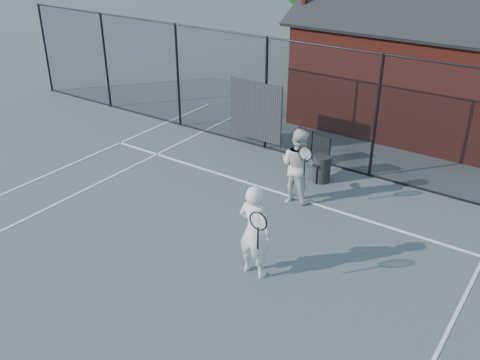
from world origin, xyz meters
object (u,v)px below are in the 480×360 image
Objects in this scene: clubhouse at (413,71)px; player_front at (255,231)px; waste_bin at (321,168)px; player_back at (298,165)px; chair_right at (315,159)px; chair_left at (300,148)px.

clubhouse reaches higher than player_front.
waste_bin is (-0.69, 3.94, -0.56)m from player_front.
chair_right is (-0.13, 1.11, -0.32)m from player_back.
chair_right is (-0.86, 3.94, -0.37)m from player_front.
clubhouse is 4.71m from chair_left.
player_back is 1.84m from chair_left.
player_front is 2.92m from player_back.
chair_left is at bearing 116.74° from player_back.
clubhouse is 5.05m from chair_right.
player_front reaches higher than chair_left.
clubhouse is 3.91× the size of player_back.
player_front is 4.72m from chair_left.
player_front is 2.72× the size of waste_bin.
clubhouse is at bearing 92.21° from player_front.
clubhouse is 3.72× the size of player_front.
waste_bin is at bearing -23.55° from chair_left.
chair_left is (-1.21, -4.40, -1.15)m from clubhouse.
player_front is at bearing -80.00° from waste_bin.
clubhouse is 8.88m from player_front.
chair_right is at bearing -29.35° from chair_left.
chair_right is at bearing 96.62° from player_back.
chair_left is (-1.55, 4.44, -0.42)m from player_front.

